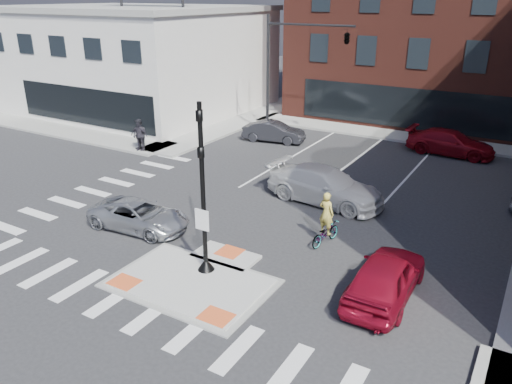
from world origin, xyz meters
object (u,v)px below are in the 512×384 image
Objects in this scene: cyclist at (326,227)px; white_pickup at (325,186)px; bg_car_red at (450,143)px; pedestrian_b at (139,136)px; red_sedan at (386,277)px; bg_car_dark at (274,132)px; silver_suv at (139,215)px; pedestrian_a at (140,135)px.

white_pickup is at bearing -55.33° from cyclist.
bg_car_red is 2.79× the size of pedestrian_b.
red_sedan reaches higher than bg_car_dark.
bg_car_red is at bearing -86.26° from red_sedan.
white_pickup is at bearing -44.33° from silver_suv.
white_pickup is 3.07× the size of pedestrian_b.
bg_car_dark is 2.09× the size of pedestrian_a.
silver_suv is 0.76× the size of white_pickup.
cyclist is (1.73, -3.93, -0.09)m from white_pickup.
white_pickup is 13.15m from pedestrian_b.
pedestrian_b reaches higher than white_pickup.
white_pickup is 2.91× the size of pedestrian_a.
red_sedan is 0.87× the size of bg_car_red.
pedestrian_a is at bearing -24.46° from red_sedan.
bg_car_dark is at bearing -50.65° from red_sedan.
cyclist reaches higher than white_pickup.
red_sedan is at bearing -93.48° from silver_suv.
silver_suv is 10.40m from red_sedan.
bg_car_dark is at bearing 1.55° from silver_suv.
silver_suv is at bearing 0.63° from red_sedan.
bg_car_red is at bearing 37.43° from pedestrian_a.
bg_car_dark is at bearing 55.16° from pedestrian_a.
pedestrian_b is (-14.79, 5.41, 0.34)m from cyclist.
bg_car_dark is 2.21× the size of pedestrian_b.
red_sedan is at bearing -136.73° from white_pickup.
red_sedan is 19.57m from pedestrian_a.
white_pickup is 10.61m from bg_car_dark.
cyclist is at bearing -74.08° from silver_suv.
pedestrian_a is 0.08m from pedestrian_b.
silver_suv is 14.62m from bg_car_dark.
bg_car_dark is at bearing 48.08° from white_pickup.
pedestrian_b reaches higher than silver_suv.
silver_suv is at bearing 31.62° from cyclist.
red_sedan is 0.79× the size of white_pickup.
cyclist is (-3.16, 2.50, -0.04)m from red_sedan.
cyclist is at bearing -153.56° from bg_car_dark.
silver_suv is at bearing -39.50° from pedestrian_a.
bg_car_dark is 14.75m from cyclist.
white_pickup is 11.46m from bg_car_red.
red_sedan is at bearing 152.66° from cyclist.
white_pickup reaches higher than silver_suv.
pedestrian_a is (-13.01, 1.48, 0.30)m from white_pickup.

